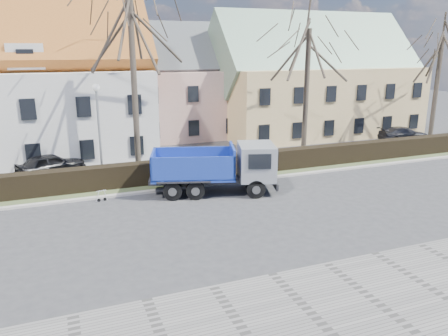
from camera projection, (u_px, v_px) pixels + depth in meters
name	position (u px, v px, depth m)	size (l,w,h in m)	color
ground	(214.00, 216.00, 20.77)	(120.00, 120.00, 0.00)	#363538
sidewalk_near	(310.00, 313.00, 13.12)	(80.00, 5.00, 0.08)	gray
curb_far	(187.00, 187.00, 24.88)	(80.00, 0.30, 0.12)	#B1AAA1
grass_strip	(179.00, 180.00, 26.32)	(80.00, 3.00, 0.10)	#44522E
hedge	(180.00, 171.00, 25.98)	(60.00, 0.90, 1.30)	black
building_pink	(180.00, 91.00, 39.06)	(10.80, 8.80, 8.00)	tan
building_yellow	(313.00, 86.00, 40.48)	(18.80, 10.80, 8.50)	tan
tree_1	(133.00, 72.00, 26.02)	(9.20, 9.20, 12.65)	#3C332A
tree_2	(307.00, 81.00, 30.42)	(8.00, 8.00, 11.00)	#3C332A
tree_3	(437.00, 80.00, 34.67)	(7.60, 7.60, 10.45)	#3C332A
dump_truck	(210.00, 168.00, 23.74)	(7.00, 2.60, 2.80)	navy
streetlight	(100.00, 135.00, 24.75)	(0.46, 0.46, 5.89)	#969899
cart_frame	(98.00, 196.00, 22.59)	(0.73, 0.42, 0.67)	silver
parked_car_a	(51.00, 164.00, 27.20)	(1.67, 4.16, 1.42)	black
parked_car_b	(404.00, 134.00, 37.01)	(1.77, 4.35, 1.26)	black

